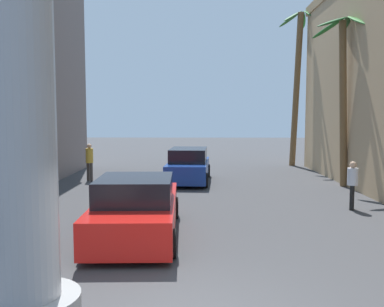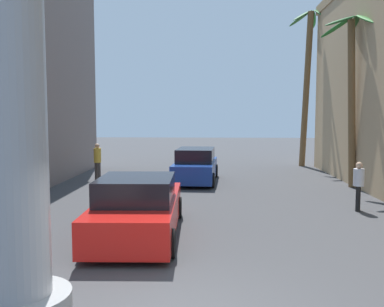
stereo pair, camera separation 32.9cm
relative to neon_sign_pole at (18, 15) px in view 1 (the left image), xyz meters
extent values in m
plane|color=#424244|center=(2.11, 10.52, -4.33)|extent=(86.86, 86.86, 0.00)
cylinder|color=#9E9EA3|center=(-0.01, 0.00, -0.24)|extent=(0.86, 0.86, 8.19)
cylinder|color=black|center=(-0.30, 7.11, -4.01)|extent=(0.24, 0.65, 0.64)
cylinder|color=black|center=(1.55, 7.17, -4.01)|extent=(0.24, 0.65, 0.64)
cylinder|color=black|center=(-0.18, 3.52, -4.01)|extent=(0.24, 0.65, 0.64)
cylinder|color=black|center=(1.67, 3.59, -4.01)|extent=(0.24, 0.65, 0.64)
cube|color=red|center=(0.68, 5.35, -3.77)|extent=(2.12, 5.19, 0.80)
cube|color=black|center=(0.70, 4.96, -3.07)|extent=(1.87, 2.21, 0.60)
cylinder|color=black|center=(1.05, 15.88, -4.01)|extent=(0.25, 0.65, 0.64)
cylinder|color=black|center=(2.73, 15.79, -4.01)|extent=(0.25, 0.65, 0.64)
cylinder|color=black|center=(0.88, 12.72, -4.01)|extent=(0.25, 0.65, 0.64)
cylinder|color=black|center=(2.56, 12.63, -4.01)|extent=(0.25, 0.65, 0.64)
cube|color=navy|center=(1.81, 14.25, -3.77)|extent=(2.01, 4.62, 0.80)
cube|color=black|center=(1.81, 14.25, -3.07)|extent=(1.76, 2.58, 0.60)
cylinder|color=brown|center=(8.47, 13.08, -0.80)|extent=(0.56, 0.33, 7.07)
ellipsoid|color=#21792D|center=(9.30, 13.00, 2.53)|extent=(1.57, 0.45, 0.76)
ellipsoid|color=#2C5C2D|center=(8.78, 13.71, 2.54)|extent=(0.90, 1.58, 0.72)
ellipsoid|color=#25762D|center=(7.87, 13.49, 2.51)|extent=(1.38, 1.28, 0.82)
ellipsoid|color=#26602D|center=(7.75, 12.59, 2.57)|extent=(1.59, 1.02, 0.62)
ellipsoid|color=#30772D|center=(8.66, 12.15, 2.53)|extent=(0.69, 1.59, 0.76)
cylinder|color=brown|center=(-4.00, 9.81, -0.08)|extent=(0.57, 0.60, 8.53)
cylinder|color=brown|center=(8.14, 20.50, 0.21)|extent=(0.57, 0.95, 9.10)
ellipsoid|color=#2D722D|center=(9.20, 20.76, 4.52)|extent=(1.46, 0.63, 0.87)
ellipsoid|color=#24762D|center=(8.62, 21.36, 4.52)|extent=(0.69, 1.47, 0.86)
ellipsoid|color=#2F672D|center=(7.78, 21.03, 4.52)|extent=(1.38, 1.07, 0.87)
ellipsoid|color=#2B5E2D|center=(7.77, 20.21, 4.53)|extent=(1.41, 1.04, 0.84)
ellipsoid|color=#276C2D|center=(8.78, 19.91, 4.52)|extent=(0.95, 1.43, 0.86)
cylinder|color=black|center=(7.25, 8.35, -3.93)|extent=(0.14, 0.14, 0.81)
cylinder|color=black|center=(7.33, 8.53, -3.93)|extent=(0.14, 0.14, 0.81)
cylinder|color=silver|center=(7.29, 8.44, -3.24)|extent=(0.44, 0.44, 0.56)
sphere|color=tan|center=(7.29, 8.44, -2.85)|extent=(0.22, 0.22, 0.22)
cylinder|color=#3F3833|center=(-2.92, 14.41, -3.90)|extent=(0.14, 0.14, 0.87)
cylinder|color=#3F3833|center=(-2.75, 14.31, -3.90)|extent=(0.14, 0.14, 0.87)
cylinder|color=gold|center=(-2.83, 14.36, -3.13)|extent=(0.46, 0.46, 0.68)
sphere|color=tan|center=(-2.83, 14.36, -2.68)|extent=(0.22, 0.22, 0.22)
camera|label=1|loc=(2.25, -5.43, -1.25)|focal=40.00mm
camera|label=2|loc=(2.58, -5.42, -1.25)|focal=40.00mm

